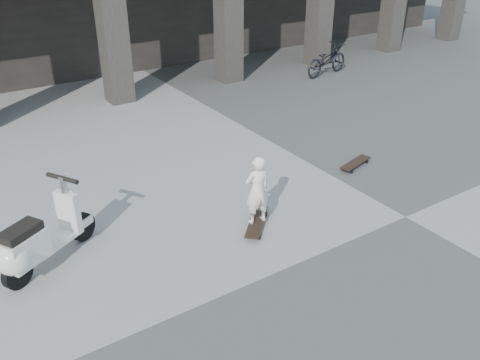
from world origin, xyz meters
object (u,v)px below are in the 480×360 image
bicycle (327,60)px  longboard (257,222)px  child (257,190)px  skateboard_spare (355,163)px  scooter (33,245)px

bicycle → longboard: bearing=121.3°
child → bicycle: child is taller
skateboard_spare → child: 3.13m
bicycle → child: bearing=121.3°
skateboard_spare → child: bearing=178.6°
skateboard_spare → bicycle: 6.76m
child → bicycle: bearing=-133.4°
scooter → child: bearing=-42.6°
longboard → child: bearing=0.0°
skateboard_spare → scooter: size_ratio=0.57×
child → scooter: bearing=-6.8°
scooter → bicycle: 11.68m
bicycle → skateboard_spare: bearing=133.3°
skateboard_spare → longboard: bearing=178.6°
longboard → scooter: 3.43m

